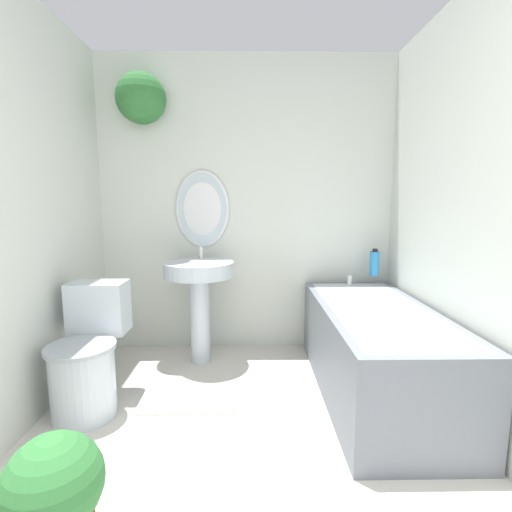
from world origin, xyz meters
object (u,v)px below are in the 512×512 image
at_px(toilet, 88,357).
at_px(bathtub, 375,349).
at_px(potted_plant, 54,494).
at_px(pedestal_sink, 199,286).
at_px(shampoo_bottle, 374,263).

distance_m(toilet, bathtub, 1.78).
bearing_deg(toilet, potted_plant, -73.15).
relative_size(toilet, potted_plant, 1.63).
bearing_deg(pedestal_sink, bathtub, -23.18).
bearing_deg(pedestal_sink, shampoo_bottle, 6.44).
relative_size(pedestal_sink, shampoo_bottle, 4.11).
xyz_separation_m(toilet, pedestal_sink, (0.58, 0.66, 0.28)).
height_order(bathtub, shampoo_bottle, shampoo_bottle).
relative_size(shampoo_bottle, potted_plant, 0.48).
height_order(toilet, potted_plant, toilet).
bearing_deg(potted_plant, bathtub, 36.66).
bearing_deg(shampoo_bottle, pedestal_sink, -173.56).
distance_m(toilet, shampoo_bottle, 2.17).
relative_size(pedestal_sink, potted_plant, 1.97).
relative_size(toilet, shampoo_bottle, 3.41).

